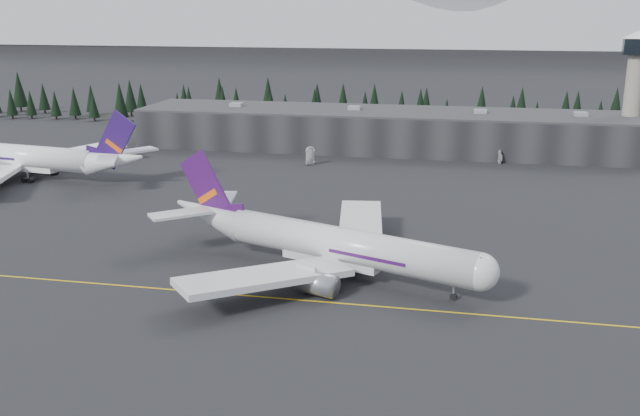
% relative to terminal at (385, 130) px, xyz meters
% --- Properties ---
extents(ground, '(1400.00, 1400.00, 0.00)m').
position_rel_terminal_xyz_m(ground, '(0.00, -125.00, -6.30)').
color(ground, black).
rests_on(ground, ground).
extents(taxiline, '(400.00, 0.40, 0.02)m').
position_rel_terminal_xyz_m(taxiline, '(0.00, -127.00, -6.29)').
color(taxiline, gold).
rests_on(taxiline, ground).
extents(terminal, '(160.00, 30.00, 12.60)m').
position_rel_terminal_xyz_m(terminal, '(0.00, 0.00, 0.00)').
color(terminal, black).
rests_on(terminal, ground).
extents(control_tower, '(10.00, 10.00, 37.70)m').
position_rel_terminal_xyz_m(control_tower, '(75.00, 3.00, 17.11)').
color(control_tower, gray).
rests_on(control_tower, ground).
extents(treeline, '(360.00, 20.00, 15.00)m').
position_rel_terminal_xyz_m(treeline, '(0.00, 37.00, 1.20)').
color(treeline, black).
rests_on(treeline, ground).
extents(mountain_ridge, '(4400.00, 900.00, 420.00)m').
position_rel_terminal_xyz_m(mountain_ridge, '(0.00, 875.00, -6.30)').
color(mountain_ridge, white).
rests_on(mountain_ridge, ground).
extents(jet_main, '(62.95, 56.39, 19.12)m').
position_rel_terminal_xyz_m(jet_main, '(1.66, -113.46, -0.91)').
color(jet_main, silver).
rests_on(jet_main, ground).
extents(jet_parked, '(67.09, 61.57, 19.78)m').
position_rel_terminal_xyz_m(jet_parked, '(-87.68, -60.00, -0.72)').
color(jet_parked, white).
rests_on(jet_parked, ground).
extents(gse_vehicle_a, '(5.02, 6.02, 1.53)m').
position_rel_terminal_xyz_m(gse_vehicle_a, '(-18.53, -28.86, -5.54)').
color(gse_vehicle_a, silver).
rests_on(gse_vehicle_a, ground).
extents(gse_vehicle_b, '(4.31, 2.04, 1.42)m').
position_rel_terminal_xyz_m(gse_vehicle_b, '(36.26, -16.21, -5.59)').
color(gse_vehicle_b, '#BDBCBF').
rests_on(gse_vehicle_b, ground).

